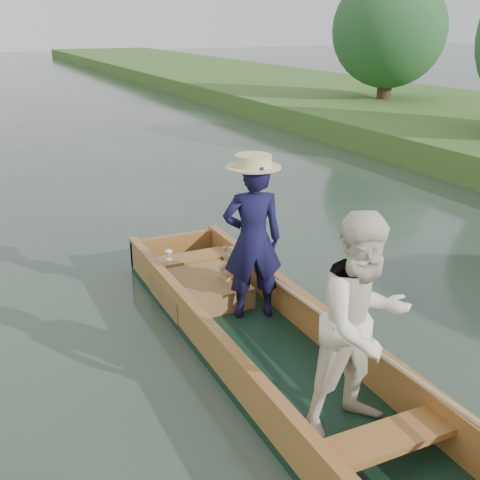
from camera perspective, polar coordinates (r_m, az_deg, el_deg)
name	(u,v)px	position (r m, az deg, el deg)	size (l,w,h in m)	color
ground	(269,361)	(5.48, 2.74, -11.36)	(120.00, 120.00, 0.00)	#283D30
trees_far	(47,42)	(13.61, -17.80, 17.46)	(22.92, 14.46, 4.33)	#47331E
punt	(287,311)	(5.10, 4.43, -6.74)	(1.12, 5.06, 1.70)	black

